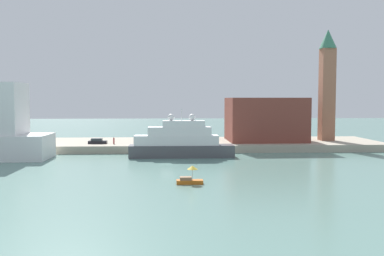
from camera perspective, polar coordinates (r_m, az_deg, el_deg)
ground at (r=86.73m, az=-3.28°, el=-4.67°), size 400.00×400.00×0.00m
quay_dock at (r=114.29m, az=-3.21°, el=-2.16°), size 110.00×23.79×1.78m
large_yacht at (r=95.76m, az=-1.58°, el=-1.89°), size 22.96×4.46×10.70m
small_motorboat at (r=66.15m, az=-0.30°, el=-6.53°), size 4.01×1.61×2.77m
harbor_building at (r=116.31m, az=9.54°, el=1.13°), size 19.59×15.74×11.33m
bell_tower at (r=121.25m, az=17.26°, el=5.95°), size 4.55×4.55×29.22m
parked_car at (r=109.95m, az=-12.26°, el=-1.73°), size 4.52×1.85×1.28m
person_figure at (r=108.04m, az=-10.18°, el=-1.67°), size 0.36×0.36×1.71m
mooring_bollard at (r=103.76m, az=0.50°, el=-2.10°), size 0.53×0.53×0.61m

